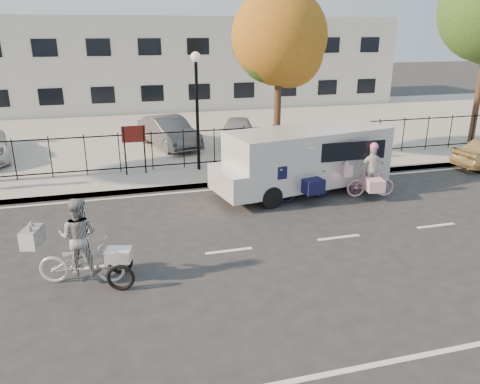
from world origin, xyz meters
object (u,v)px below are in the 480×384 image
object	(u,v)px
zebra_trike	(80,251)
lot_car_c	(169,132)
lamppost	(197,91)
unicorn_bike	(370,177)
bull_bike	(304,176)
lot_car_d	(238,131)
white_van	(305,158)

from	to	relation	value
zebra_trike	lot_car_c	size ratio (longest dim) A/B	0.55
lamppost	zebra_trike	world-z (taller)	lamppost
zebra_trike	unicorn_bike	size ratio (longest dim) A/B	1.22
zebra_trike	bull_bike	xyz separation A→B (m)	(6.63, 3.58, 0.05)
lot_car_c	lot_car_d	bearing A→B (deg)	-22.80
lot_car_c	lot_car_d	distance (m)	3.20
unicorn_bike	lamppost	bearing A→B (deg)	60.45
lamppost	lot_car_d	world-z (taller)	lamppost
unicorn_bike	bull_bike	distance (m)	2.22
unicorn_bike	bull_bike	xyz separation A→B (m)	(-2.20, 0.30, 0.12)
lamppost	bull_bike	world-z (taller)	lamppost
lamppost	unicorn_bike	size ratio (longest dim) A/B	2.34
unicorn_bike	white_van	distance (m)	2.22
bull_bike	white_van	world-z (taller)	white_van
lot_car_d	white_van	bearing A→B (deg)	-71.33
unicorn_bike	white_van	bearing A→B (deg)	68.87
lamppost	lot_car_c	world-z (taller)	lamppost
white_van	unicorn_bike	bearing A→B (deg)	-42.67
zebra_trike	lot_car_c	bearing A→B (deg)	-1.86
zebra_trike	white_van	size ratio (longest dim) A/B	0.36
unicorn_bike	lot_car_d	bearing A→B (deg)	27.42
white_van	lamppost	bearing A→B (deg)	124.67
white_van	lot_car_c	size ratio (longest dim) A/B	1.52
unicorn_bike	bull_bike	size ratio (longest dim) A/B	0.84
lamppost	lot_car_c	xyz separation A→B (m)	(-0.64, 3.93, -2.28)
zebra_trike	bull_bike	bearing A→B (deg)	-47.33
bull_bike	lamppost	bearing A→B (deg)	25.81
white_van	lot_car_d	distance (m)	6.68
bull_bike	lot_car_d	world-z (taller)	bull_bike
white_van	lot_car_c	world-z (taller)	white_van
lamppost	bull_bike	bearing A→B (deg)	-54.84
lamppost	unicorn_bike	xyz separation A→B (m)	(4.90, -4.14, -2.44)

